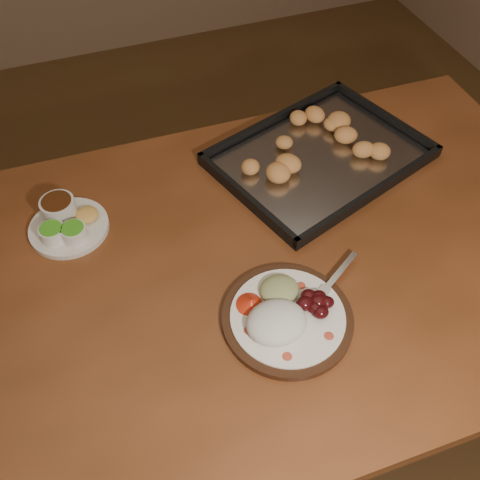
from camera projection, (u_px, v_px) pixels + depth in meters
name	position (u px, v px, depth m)	size (l,w,h in m)	color
ground	(177.00, 366.00, 1.76)	(4.00, 4.00, 0.00)	#523C1C
dining_table	(255.00, 287.00, 1.17)	(1.52, 0.93, 0.75)	brown
dinner_plate	(285.00, 315.00, 0.99)	(0.31, 0.25, 0.06)	black
condiment_saucer	(66.00, 222.00, 1.14)	(0.17, 0.17, 0.06)	silver
baking_tray	(320.00, 155.00, 1.28)	(0.56, 0.48, 0.05)	black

